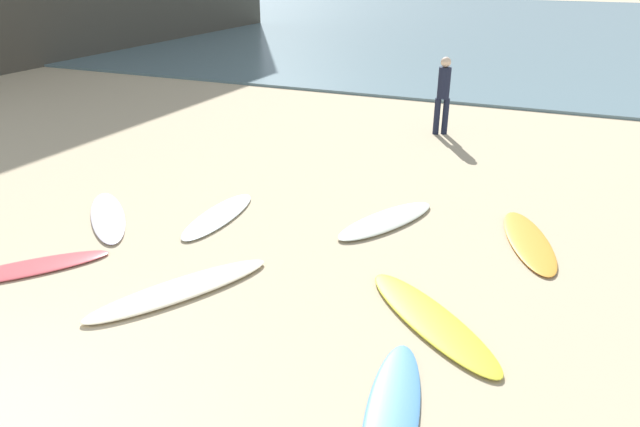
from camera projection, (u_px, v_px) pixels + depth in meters
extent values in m
cube|color=slate|center=(484.00, 24.00, 33.60)|extent=(120.00, 40.00, 0.08)
ellipsoid|color=#F9EBC4|center=(180.00, 289.00, 7.22)|extent=(1.74, 2.38, 0.09)
ellipsoid|color=white|center=(108.00, 217.00, 9.21)|extent=(1.85, 1.85, 0.07)
ellipsoid|color=yellow|center=(431.00, 320.00, 6.63)|extent=(2.11, 1.95, 0.07)
ellipsoid|color=silver|center=(386.00, 220.00, 9.07)|extent=(1.44, 2.10, 0.09)
ellipsoid|color=#4F91D3|center=(392.00, 415.00, 5.28)|extent=(0.82, 2.15, 0.07)
ellipsoid|color=white|center=(218.00, 216.00, 9.25)|extent=(0.56, 1.93, 0.07)
ellipsoid|color=#E2555B|center=(25.00, 269.00, 7.71)|extent=(1.82, 1.93, 0.06)
ellipsoid|color=#F39D30|center=(529.00, 241.00, 8.44)|extent=(1.18, 2.15, 0.06)
cylinder|color=#191E33|center=(437.00, 116.00, 13.34)|extent=(0.14, 0.14, 0.84)
cylinder|color=#191E33|center=(445.00, 116.00, 13.35)|extent=(0.14, 0.14, 0.84)
cylinder|color=#191E33|center=(444.00, 83.00, 13.02)|extent=(0.37, 0.37, 0.70)
sphere|color=beige|center=(446.00, 62.00, 12.83)|extent=(0.23, 0.23, 0.23)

